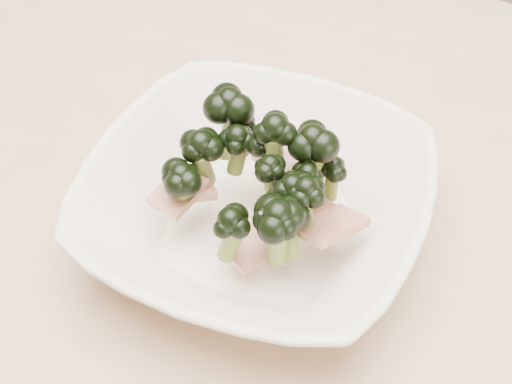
# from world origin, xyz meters

# --- Properties ---
(dining_table) EXTENTS (1.20, 0.80, 0.75)m
(dining_table) POSITION_xyz_m (0.00, 0.00, 0.65)
(dining_table) COLOR tan
(dining_table) RESTS_ON ground
(broccoli_dish) EXTENTS (0.33, 0.33, 0.12)m
(broccoli_dish) POSITION_xyz_m (0.11, -0.06, 0.79)
(broccoli_dish) COLOR beige
(broccoli_dish) RESTS_ON dining_table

